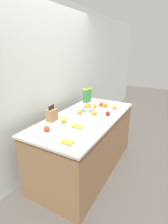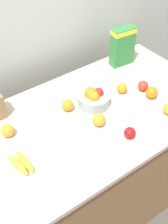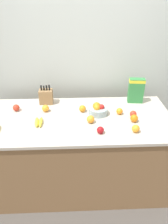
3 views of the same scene
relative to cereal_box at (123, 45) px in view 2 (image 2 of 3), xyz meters
name	(u,v)px [view 2 (image 2 of 3)]	position (x,y,z in m)	size (l,w,h in m)	color
ground_plane	(77,206)	(-0.66, -0.32, -1.07)	(14.00, 14.00, 0.00)	#514C47
wall_back	(13,22)	(-0.66, 0.35, 0.23)	(9.00, 0.06, 2.60)	silver
counter	(76,170)	(-0.66, -0.32, -0.61)	(1.94, 0.91, 0.91)	olive
cereal_box	(123,45)	(0.00, 0.00, 0.00)	(0.18, 0.10, 0.29)	#338442
fruit_bowl	(94,98)	(-0.46, -0.25, -0.11)	(0.20, 0.20, 0.13)	#99B2B7
banana_bunch_right	(21,163)	(-1.06, -0.42, -0.14)	(0.09, 0.17, 0.04)	yellow
apple_by_knife_block	(143,86)	(-0.10, -0.33, -0.12)	(0.07, 0.07, 0.07)	red
apple_middle	(130,133)	(-0.47, -0.60, -0.12)	(0.07, 0.07, 0.07)	#A31419
orange_near_bowl	(99,120)	(-0.55, -0.42, -0.12)	(0.08, 0.08, 0.08)	orange
orange_mid_right	(68,105)	(-0.62, -0.20, -0.12)	(0.07, 0.07, 0.07)	orange
orange_by_cereal	(8,131)	(-1.02, -0.18, -0.12)	(0.08, 0.08, 0.08)	orange
orange_front_center	(152,93)	(-0.11, -0.42, -0.12)	(0.08, 0.08, 0.08)	orange
orange_back_center	(122,88)	(-0.23, -0.27, -0.12)	(0.07, 0.07, 0.07)	orange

